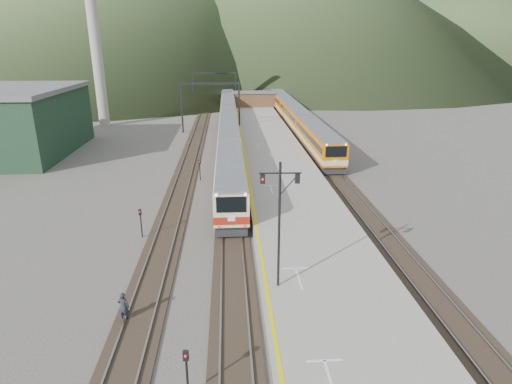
{
  "coord_description": "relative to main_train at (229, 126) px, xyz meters",
  "views": [
    {
      "loc": [
        -0.12,
        -15.52,
        13.88
      ],
      "look_at": [
        2.14,
        18.52,
        2.0
      ],
      "focal_mm": 30.0,
      "sensor_mm": 36.0,
      "label": 1
    }
  ],
  "objects": [
    {
      "name": "hill_d",
      "position": [
        -120.0,
        189.75,
        25.64
      ],
      "size": [
        200.0,
        200.0,
        55.0
      ],
      "primitive_type": "cone",
      "color": "#374A27",
      "rests_on": "ground"
    },
    {
      "name": "platform",
      "position": [
        5.6,
        -12.25,
        -1.36
      ],
      "size": [
        8.0,
        100.0,
        1.0
      ],
      "primitive_type": "cube",
      "color": "gray",
      "rests_on": "ground"
    },
    {
      "name": "gantry_near",
      "position": [
        -2.85,
        4.75,
        3.72
      ],
      "size": [
        9.55,
        0.25,
        8.0
      ],
      "color": "black",
      "rests_on": "ground"
    },
    {
      "name": "short_signal_c",
      "position": [
        -6.77,
        -35.83,
        -0.4
      ],
      "size": [
        0.24,
        0.19,
        2.27
      ],
      "color": "black",
      "rests_on": "ground"
    },
    {
      "name": "gantry_far",
      "position": [
        -2.85,
        29.75,
        3.72
      ],
      "size": [
        9.55,
        0.25,
        8.0
      ],
      "color": "black",
      "rests_on": "ground"
    },
    {
      "name": "hill_c",
      "position": [
        110.0,
        159.75,
        23.14
      ],
      "size": [
        160.0,
        160.0,
        50.0
      ],
      "primitive_type": "cone",
      "color": "#374A27",
      "rests_on": "ground"
    },
    {
      "name": "main_train",
      "position": [
        0.0,
        0.0,
        0.0
      ],
      "size": [
        2.68,
        73.49,
        3.27
      ],
      "color": "beige",
      "rests_on": "track_main"
    },
    {
      "name": "track_main",
      "position": [
        0.0,
        -10.25,
        -1.8
      ],
      "size": [
        2.6,
        200.0,
        0.23
      ],
      "color": "black",
      "rests_on": "ground"
    },
    {
      "name": "worker",
      "position": [
        -5.78,
        -46.19,
        -1.03
      ],
      "size": [
        0.68,
        0.52,
        1.67
      ],
      "primitive_type": "imported",
      "rotation": [
        0.0,
        0.0,
        2.93
      ],
      "color": "#1F222C",
      "rests_on": "ground"
    },
    {
      "name": "short_signal_b",
      "position": [
        -3.19,
        -21.82,
        -0.4
      ],
      "size": [
        0.26,
        0.23,
        2.27
      ],
      "color": "black",
      "rests_on": "ground"
    },
    {
      "name": "track_second",
      "position": [
        11.5,
        -10.25,
        -1.8
      ],
      "size": [
        2.6,
        200.0,
        0.23
      ],
      "color": "black",
      "rests_on": "ground"
    },
    {
      "name": "smokestack",
      "position": [
        -22.0,
        11.75,
        13.14
      ],
      "size": [
        1.8,
        1.8,
        30.0
      ],
      "primitive_type": "cylinder",
      "color": "#9E998E",
      "rests_on": "ground"
    },
    {
      "name": "station_shed",
      "position": [
        5.6,
        27.75,
        0.71
      ],
      "size": [
        9.4,
        4.4,
        3.1
      ],
      "color": "brown",
      "rests_on": "platform"
    },
    {
      "name": "hill_a",
      "position": [
        -40.0,
        139.75,
        28.14
      ],
      "size": [
        180.0,
        180.0,
        60.0
      ],
      "primitive_type": "cone",
      "color": "#374A27",
      "rests_on": "ground"
    },
    {
      "name": "track_far",
      "position": [
        -5.0,
        -10.25,
        -1.8
      ],
      "size": [
        2.6,
        200.0,
        0.23
      ],
      "color": "black",
      "rests_on": "ground"
    },
    {
      "name": "second_train",
      "position": [
        11.5,
        7.59,
        0.09
      ],
      "size": [
        2.83,
        58.03,
        3.45
      ],
      "color": "#D06900",
      "rests_on": "track_second"
    },
    {
      "name": "signal_mast",
      "position": [
        2.51,
        -44.9,
        3.51
      ],
      "size": [
        2.2,
        0.26,
        7.19
      ],
      "color": "black",
      "rests_on": "platform"
    },
    {
      "name": "short_signal_a",
      "position": [
        -2.01,
        -51.6,
        -0.4
      ],
      "size": [
        0.24,
        0.19,
        2.27
      ],
      "color": "black",
      "rests_on": "ground"
    },
    {
      "name": "warehouse",
      "position": [
        -28.0,
        -8.25,
        2.45
      ],
      "size": [
        14.5,
        20.5,
        8.6
      ],
      "color": "#15301F",
      "rests_on": "ground"
    },
    {
      "name": "ground",
      "position": [
        0.0,
        -50.25,
        -1.86
      ],
      "size": [
        400.0,
        400.0,
        0.0
      ],
      "primitive_type": "plane",
      "color": "#47423D",
      "rests_on": "ground"
    }
  ]
}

